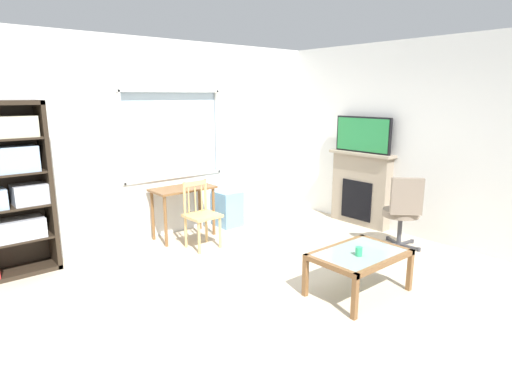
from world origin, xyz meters
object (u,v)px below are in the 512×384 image
desk_under_window (183,196)px  office_chair (403,209)px  bookshelf (6,186)px  plastic_drawer_unit (228,209)px  wooden_chair (201,214)px  coffee_table (359,258)px  sippy_cup (359,251)px  fireplace (360,189)px  tv (363,135)px

desk_under_window → office_chair: bearing=-49.4°
bookshelf → plastic_drawer_unit: (3.00, -0.06, -0.77)m
desk_under_window → wooden_chair: (-0.03, -0.51, -0.15)m
desk_under_window → plastic_drawer_unit: 0.89m
plastic_drawer_unit → coffee_table: size_ratio=0.56×
desk_under_window → sippy_cup: size_ratio=9.86×
fireplace → wooden_chair: bearing=163.9°
desk_under_window → office_chair: size_ratio=0.89×
office_chair → coffee_table: bearing=-163.9°
plastic_drawer_unit → fireplace: fireplace is taller
plastic_drawer_unit → coffee_table: plastic_drawer_unit is taller
plastic_drawer_unit → sippy_cup: (-0.46, -2.85, 0.22)m
desk_under_window → tv: bearing=-26.7°
bookshelf → tv: bookshelf is taller
desk_under_window → plastic_drawer_unit: size_ratio=1.61×
desk_under_window → coffee_table: 2.79m
wooden_chair → coffee_table: wooden_chair is taller
wooden_chair → fireplace: size_ratio=0.78×
fireplace → sippy_cup: size_ratio=12.88×
tv → coffee_table: (-2.02, -1.50, -1.05)m
bookshelf → office_chair: (4.15, -2.41, -0.49)m
wooden_chair → sippy_cup: wooden_chair is taller
bookshelf → tv: size_ratio=2.02×
plastic_drawer_unit → tv: size_ratio=0.57×
wooden_chair → sippy_cup: bearing=-80.0°
bookshelf → fireplace: (4.67, -1.35, -0.46)m
tv → sippy_cup: (-2.11, -1.55, -0.94)m
desk_under_window → sippy_cup: desk_under_window is taller
wooden_chair → office_chair: office_chair is taller
fireplace → sippy_cup: 2.63m
bookshelf → plastic_drawer_unit: bearing=-1.1°
wooden_chair → fireplace: fireplace is taller
tv → office_chair: size_ratio=0.98×
bookshelf → sippy_cup: bearing=-48.8°
coffee_table → sippy_cup: (-0.09, -0.05, 0.11)m
fireplace → coffee_table: fireplace is taller
desk_under_window → fireplace: 2.79m
office_chair → sippy_cup: (-1.61, -0.49, -0.06)m
plastic_drawer_unit → sippy_cup: bearing=-99.1°
desk_under_window → office_chair: (1.98, -2.31, -0.06)m
coffee_table → sippy_cup: bearing=-149.2°
coffee_table → desk_under_window: bearing=99.4°
fireplace → tv: (-0.02, -0.00, 0.85)m
plastic_drawer_unit → office_chair: size_ratio=0.55×
plastic_drawer_unit → sippy_cup: size_ratio=6.14×
plastic_drawer_unit → office_chair: office_chair is taller
tv → office_chair: 1.47m
wooden_chair → plastic_drawer_unit: bearing=33.3°
bookshelf → plastic_drawer_unit: 3.10m
fireplace → coffee_table: size_ratio=1.17×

